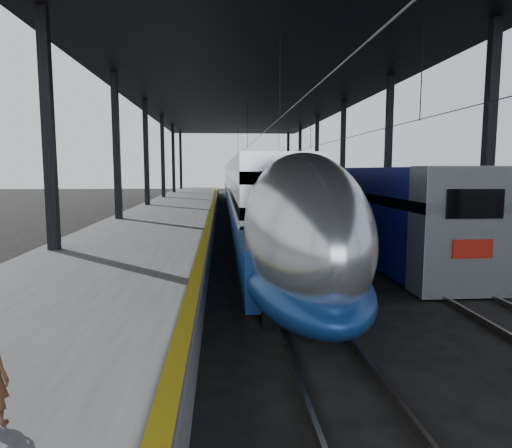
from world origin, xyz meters
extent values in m
plane|color=black|center=(0.00, 0.00, 0.00)|extent=(160.00, 160.00, 0.00)
cube|color=#4C4C4F|center=(-3.50, 20.00, 0.50)|extent=(6.00, 80.00, 1.00)
cube|color=gold|center=(-0.70, 20.00, 1.00)|extent=(0.30, 80.00, 0.01)
cube|color=slate|center=(1.28, 20.00, 0.08)|extent=(0.08, 80.00, 0.16)
cube|color=slate|center=(2.72, 20.00, 0.08)|extent=(0.08, 80.00, 0.16)
cube|color=slate|center=(6.28, 20.00, 0.08)|extent=(0.08, 80.00, 0.16)
cube|color=slate|center=(7.72, 20.00, 0.08)|extent=(0.08, 80.00, 0.16)
cube|color=black|center=(-5.80, 5.00, 4.50)|extent=(0.35, 0.35, 9.00)
cube|color=black|center=(9.60, 5.00, 4.50)|extent=(0.35, 0.35, 9.00)
cube|color=black|center=(-5.80, 15.00, 4.50)|extent=(0.35, 0.35, 9.00)
cube|color=black|center=(9.60, 15.00, 4.50)|extent=(0.35, 0.35, 9.00)
cube|color=black|center=(-5.80, 25.00, 4.50)|extent=(0.35, 0.35, 9.00)
cube|color=black|center=(9.60, 25.00, 4.50)|extent=(0.35, 0.35, 9.00)
cube|color=black|center=(-5.80, 35.00, 4.50)|extent=(0.35, 0.35, 9.00)
cube|color=black|center=(9.60, 35.00, 4.50)|extent=(0.35, 0.35, 9.00)
cube|color=black|center=(-5.80, 45.00, 4.50)|extent=(0.35, 0.35, 9.00)
cube|color=black|center=(9.60, 45.00, 4.50)|extent=(0.35, 0.35, 9.00)
cube|color=black|center=(-5.80, 55.00, 4.50)|extent=(0.35, 0.35, 9.00)
cube|color=black|center=(9.60, 55.00, 4.50)|extent=(0.35, 0.35, 9.00)
cube|color=black|center=(1.90, 20.00, 9.25)|extent=(18.00, 75.00, 0.45)
cylinder|color=slate|center=(2.00, 20.00, 5.50)|extent=(0.03, 74.00, 0.03)
cylinder|color=slate|center=(7.00, 20.00, 5.50)|extent=(0.03, 74.00, 0.03)
cube|color=#B3B5BA|center=(2.00, 32.07, 2.31)|extent=(2.91, 57.00, 4.01)
cube|color=navy|center=(2.00, 30.57, 1.05)|extent=(2.99, 62.00, 1.56)
cube|color=silver|center=(2.00, 32.07, 1.86)|extent=(3.01, 57.00, 0.10)
cube|color=black|center=(2.00, 32.07, 3.46)|extent=(2.95, 57.00, 0.42)
cube|color=black|center=(2.00, 32.07, 2.31)|extent=(2.95, 57.00, 0.42)
ellipsoid|color=#B3B5BA|center=(2.00, 0.57, 2.16)|extent=(2.91, 8.40, 4.01)
ellipsoid|color=navy|center=(2.00, 0.57, 1.00)|extent=(2.99, 8.40, 1.71)
ellipsoid|color=black|center=(2.00, -2.03, 2.96)|extent=(1.51, 2.20, 0.90)
cube|color=black|center=(2.00, 0.57, 0.20)|extent=(2.21, 2.60, 0.40)
cube|color=black|center=(2.00, 22.57, 0.20)|extent=(2.21, 2.60, 0.40)
cube|color=navy|center=(7.00, 10.18, 1.96)|extent=(2.74, 18.00, 3.72)
cube|color=gray|center=(7.00, 1.78, 1.96)|extent=(2.79, 1.20, 3.77)
cube|color=black|center=(7.00, 1.16, 2.79)|extent=(1.66, 0.06, 0.83)
cube|color=#9E160C|center=(7.00, 1.16, 1.52)|extent=(1.17, 0.06, 0.54)
cube|color=gray|center=(7.00, 29.18, 1.96)|extent=(2.74, 18.00, 3.72)
cube|color=gray|center=(7.00, 48.18, 1.96)|extent=(2.74, 18.00, 3.72)
cube|color=black|center=(7.00, 4.18, 0.18)|extent=(2.15, 2.40, 0.36)
cube|color=black|center=(7.00, 26.18, 0.18)|extent=(2.15, 2.40, 0.36)
camera|label=1|loc=(-0.03, -10.99, 3.74)|focal=32.00mm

